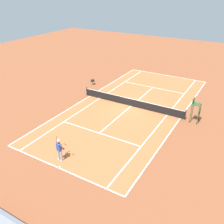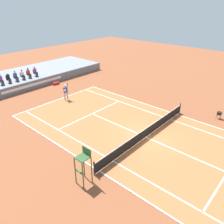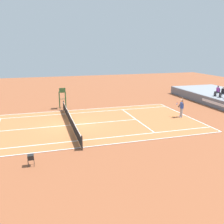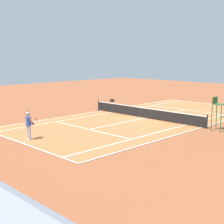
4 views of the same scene
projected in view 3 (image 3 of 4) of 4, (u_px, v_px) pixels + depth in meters
ground_plane at (71, 125)px, 22.72m from camera, size 80.00×80.00×0.00m
court at (71, 125)px, 22.72m from camera, size 11.08×23.88×0.03m
net at (71, 120)px, 22.59m from camera, size 11.98×0.10×1.07m
spectator_seated_0 at (217, 91)px, 30.44m from camera, size 0.44×0.60×1.26m
spectator_seated_1 at (222, 92)px, 29.61m from camera, size 0.44×0.60×1.26m
tennis_player at (181, 108)px, 25.10m from camera, size 0.82×0.62×2.08m
tennis_ball at (172, 116)px, 25.50m from camera, size 0.07×0.07×0.07m
umpire_chair at (62, 95)px, 28.60m from camera, size 0.77×0.77×2.44m
ball_hopper at (31, 157)px, 14.83m from camera, size 0.36×0.36×0.70m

